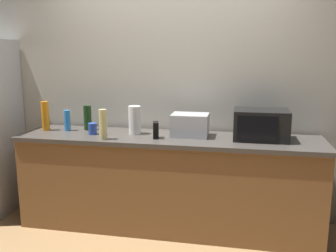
{
  "coord_description": "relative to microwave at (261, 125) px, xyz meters",
  "views": [
    {
      "loc": [
        0.64,
        -2.88,
        1.67
      ],
      "look_at": [
        0.0,
        0.4,
        1.0
      ],
      "focal_mm": 39.33,
      "sensor_mm": 36.0,
      "label": 1
    }
  ],
  "objects": [
    {
      "name": "mug_blue",
      "position": [
        -1.57,
        -0.09,
        -0.08
      ],
      "size": [
        0.08,
        0.08,
        0.11
      ],
      "primitive_type": "cylinder",
      "color": "#2D4CB2",
      "rests_on": "counter_run"
    },
    {
      "name": "counter_run",
      "position": [
        -0.84,
        -0.05,
        -0.58
      ],
      "size": [
        2.84,
        0.64,
        0.9
      ],
      "color": "brown",
      "rests_on": "ground_plane"
    },
    {
      "name": "bottle_dish_soap",
      "position": [
        -2.1,
        -0.0,
        0.01
      ],
      "size": [
        0.08,
        0.08,
        0.29
      ],
      "primitive_type": "cylinder",
      "color": "orange",
      "rests_on": "counter_run"
    },
    {
      "name": "toaster_oven",
      "position": [
        -0.64,
        0.01,
        -0.03
      ],
      "size": [
        0.34,
        0.26,
        0.21
      ],
      "primitive_type": "cube",
      "color": "#B7BABF",
      "rests_on": "counter_run"
    },
    {
      "name": "microwave",
      "position": [
        0.0,
        0.0,
        0.0
      ],
      "size": [
        0.48,
        0.35,
        0.27
      ],
      "color": "black",
      "rests_on": "counter_run"
    },
    {
      "name": "bottle_wine",
      "position": [
        -1.7,
        0.1,
        -0.01
      ],
      "size": [
        0.08,
        0.08,
        0.25
      ],
      "primitive_type": "cylinder",
      "color": "#1E3F19",
      "rests_on": "counter_run"
    },
    {
      "name": "bottle_vinegar",
      "position": [
        -1.39,
        -0.27,
        0.0
      ],
      "size": [
        0.07,
        0.07,
        0.27
      ],
      "primitive_type": "cylinder",
      "color": "beige",
      "rests_on": "counter_run"
    },
    {
      "name": "cordless_phone",
      "position": [
        -0.94,
        -0.13,
        -0.06
      ],
      "size": [
        0.08,
        0.12,
        0.15
      ],
      "primitive_type": "cube",
      "rotation": [
        0.0,
        0.0,
        0.25
      ],
      "color": "black",
      "rests_on": "counter_run"
    },
    {
      "name": "back_wall",
      "position": [
        -0.84,
        0.36,
        0.31
      ],
      "size": [
        6.4,
        0.1,
        2.7
      ],
      "primitive_type": "cube",
      "color": "beige",
      "rests_on": "ground_plane"
    },
    {
      "name": "bottle_spray_cleaner",
      "position": [
        -1.88,
        0.02,
        -0.03
      ],
      "size": [
        0.06,
        0.06,
        0.21
      ],
      "primitive_type": "cylinder",
      "color": "#338CE5",
      "rests_on": "counter_run"
    },
    {
      "name": "paper_towel_roll",
      "position": [
        -1.17,
        0.0,
        0.0
      ],
      "size": [
        0.12,
        0.12,
        0.27
      ],
      "primitive_type": "cylinder",
      "color": "white",
      "rests_on": "counter_run"
    },
    {
      "name": "ground_plane",
      "position": [
        -0.84,
        -0.45,
        -1.04
      ],
      "size": [
        8.0,
        8.0,
        0.0
      ],
      "primitive_type": "plane",
      "color": "#A87F51"
    }
  ]
}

